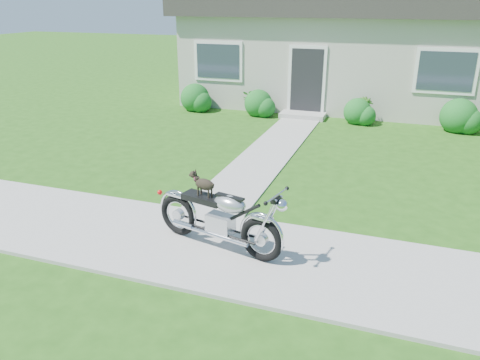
% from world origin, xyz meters
% --- Properties ---
extents(ground, '(80.00, 80.00, 0.00)m').
position_xyz_m(ground, '(0.00, 0.00, 0.00)').
color(ground, '#235114').
rests_on(ground, ground).
extents(sidewalk, '(24.00, 2.20, 0.04)m').
position_xyz_m(sidewalk, '(0.00, 0.00, 0.02)').
color(sidewalk, '#9E9B93').
rests_on(sidewalk, ground).
extents(walkway, '(1.20, 8.00, 0.03)m').
position_xyz_m(walkway, '(-1.50, 5.00, 0.01)').
color(walkway, '#9E9B93').
rests_on(walkway, ground).
extents(house, '(12.60, 7.03, 4.50)m').
position_xyz_m(house, '(-0.00, 11.99, 2.16)').
color(house, '#B9B6A7').
rests_on(house, ground).
extents(shrub_row, '(11.01, 1.05, 1.05)m').
position_xyz_m(shrub_row, '(0.42, 8.50, 0.41)').
color(shrub_row, '#185E1F').
rests_on(shrub_row, ground).
extents(potted_plant_left, '(0.86, 0.84, 0.72)m').
position_xyz_m(potted_plant_left, '(-3.14, 8.55, 0.36)').
color(potted_plant_left, '#1E5D18').
rests_on(potted_plant_left, ground).
extents(potted_plant_right, '(0.63, 0.63, 0.80)m').
position_xyz_m(potted_plant_right, '(0.40, 8.55, 0.40)').
color(potted_plant_right, '#295A18').
rests_on(potted_plant_right, ground).
extents(motorcycle_with_dog, '(2.19, 0.81, 1.13)m').
position_xyz_m(motorcycle_with_dog, '(-0.88, -0.01, 0.54)').
color(motorcycle_with_dog, black).
rests_on(motorcycle_with_dog, sidewalk).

